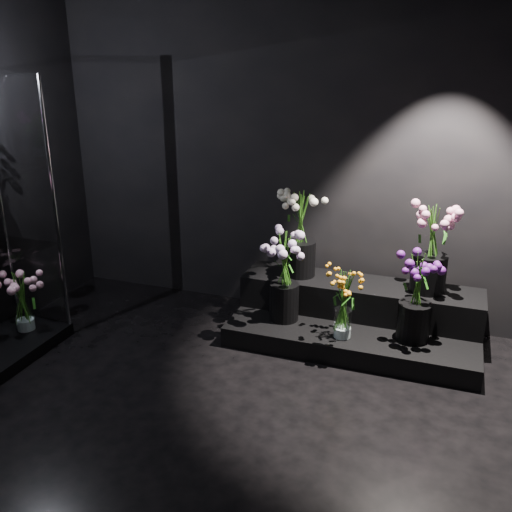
% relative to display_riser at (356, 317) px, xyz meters
% --- Properties ---
extents(floor, '(4.00, 4.00, 0.00)m').
position_rel_display_riser_xyz_m(floor, '(-0.76, -1.62, -0.18)').
color(floor, black).
rests_on(floor, ground).
extents(wall_back, '(4.00, 0.00, 4.00)m').
position_rel_display_riser_xyz_m(wall_back, '(-0.76, 0.38, 1.22)').
color(wall_back, black).
rests_on(wall_back, floor).
extents(display_riser, '(1.92, 0.85, 0.43)m').
position_rel_display_riser_xyz_m(display_riser, '(0.00, 0.00, 0.00)').
color(display_riser, black).
rests_on(display_riser, floor).
extents(bouquet_orange_bells, '(0.29, 0.29, 0.53)m').
position_rel_display_riser_xyz_m(bouquet_orange_bells, '(-0.04, -0.34, 0.25)').
color(bouquet_orange_bells, white).
rests_on(bouquet_orange_bells, display_riser).
extents(bouquet_lilac, '(0.45, 0.45, 0.72)m').
position_rel_display_riser_xyz_m(bouquet_lilac, '(-0.55, -0.20, 0.40)').
color(bouquet_lilac, black).
rests_on(bouquet_lilac, display_riser).
extents(bouquet_purple, '(0.36, 0.36, 0.66)m').
position_rel_display_riser_xyz_m(bouquet_purple, '(0.46, -0.19, 0.36)').
color(bouquet_purple, black).
rests_on(bouquet_purple, display_riser).
extents(bouquet_cream_roses, '(0.46, 0.46, 0.70)m').
position_rel_display_riser_xyz_m(bouquet_cream_roses, '(-0.51, 0.12, 0.64)').
color(bouquet_cream_roses, black).
rests_on(bouquet_cream_roses, display_riser).
extents(bouquet_pink_roses, '(0.43, 0.43, 0.68)m').
position_rel_display_riser_xyz_m(bouquet_pink_roses, '(0.51, 0.13, 0.62)').
color(bouquet_pink_roses, black).
rests_on(bouquet_pink_roses, display_riser).
extents(bouquet_case_base_pink, '(0.41, 0.41, 0.49)m').
position_rel_display_riser_xyz_m(bouquet_case_base_pink, '(-2.46, -0.94, 0.18)').
color(bouquet_case_base_pink, white).
rests_on(bouquet_case_base_pink, display_case).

